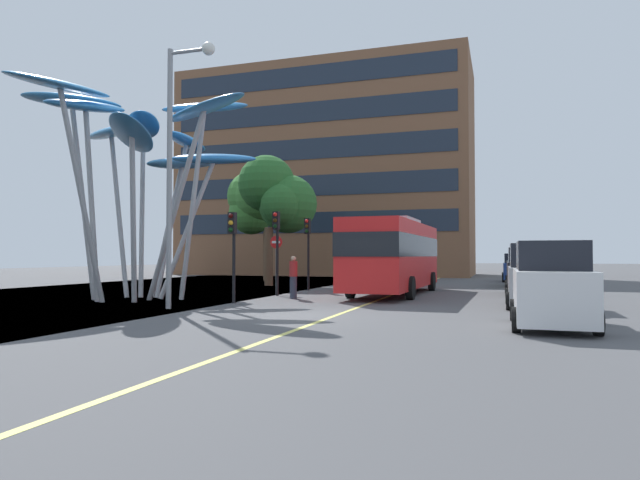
# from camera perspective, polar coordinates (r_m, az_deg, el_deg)

# --- Properties ---
(ground) EXTENTS (120.00, 240.00, 0.10)m
(ground) POSITION_cam_1_polar(r_m,az_deg,el_deg) (17.25, -5.33, -7.76)
(ground) COLOR #4C4C4F
(red_bus) EXTENTS (2.99, 10.64, 3.52)m
(red_bus) POSITION_cam_1_polar(r_m,az_deg,el_deg) (26.03, 7.63, -1.31)
(red_bus) COLOR red
(red_bus) RESTS_ON ground
(leaf_sculpture) EXTENTS (10.63, 11.33, 8.57)m
(leaf_sculpture) POSITION_cam_1_polar(r_m,az_deg,el_deg) (24.75, -17.57, 9.88)
(leaf_sculpture) COLOR #9EA0A5
(leaf_sculpture) RESTS_ON ground
(traffic_light_kerb_near) EXTENTS (0.28, 0.42, 3.42)m
(traffic_light_kerb_near) POSITION_cam_1_polar(r_m,az_deg,el_deg) (21.10, -8.96, 0.28)
(traffic_light_kerb_near) COLOR black
(traffic_light_kerb_near) RESTS_ON ground
(traffic_light_kerb_far) EXTENTS (0.28, 0.42, 3.77)m
(traffic_light_kerb_far) POSITION_cam_1_polar(r_m,az_deg,el_deg) (24.89, -4.49, 0.53)
(traffic_light_kerb_far) COLOR black
(traffic_light_kerb_far) RESTS_ON ground
(traffic_light_island_mid) EXTENTS (0.28, 0.42, 3.71)m
(traffic_light_island_mid) POSITION_cam_1_polar(r_m,az_deg,el_deg) (28.54, -1.27, 0.17)
(traffic_light_island_mid) COLOR black
(traffic_light_island_mid) RESTS_ON ground
(traffic_light_opposite) EXTENTS (0.28, 0.42, 3.33)m
(traffic_light_opposite) POSITION_cam_1_polar(r_m,az_deg,el_deg) (35.88, 2.29, -0.62)
(traffic_light_opposite) COLOR black
(traffic_light_opposite) RESTS_ON ground
(car_parked_near) EXTENTS (1.93, 3.99, 2.15)m
(car_parked_near) POSITION_cam_1_polar(r_m,az_deg,el_deg) (15.09, 22.68, -4.48)
(car_parked_near) COLOR silver
(car_parked_near) RESTS_ON ground
(car_parked_mid) EXTENTS (1.94, 3.94, 2.21)m
(car_parked_mid) POSITION_cam_1_polar(r_m,az_deg,el_deg) (20.64, 21.23, -3.64)
(car_parked_mid) COLOR gray
(car_parked_mid) RESTS_ON ground
(car_parked_far) EXTENTS (1.92, 4.15, 2.16)m
(car_parked_far) POSITION_cam_1_polar(r_m,az_deg,el_deg) (26.98, 20.51, -3.16)
(car_parked_far) COLOR black
(car_parked_far) RESTS_ON ground
(car_side_street) EXTENTS (2.03, 3.90, 2.20)m
(car_side_street) POSITION_cam_1_polar(r_m,az_deg,el_deg) (34.31, 20.22, -2.79)
(car_side_street) COLOR #2D5138
(car_side_street) RESTS_ON ground
(car_far_side) EXTENTS (2.09, 3.80, 1.94)m
(car_far_side) POSITION_cam_1_polar(r_m,az_deg,el_deg) (40.62, 19.67, -2.76)
(car_far_side) COLOR navy
(car_far_side) RESTS_ON ground
(street_lamp) EXTENTS (1.78, 0.44, 8.94)m
(street_lamp) POSITION_cam_1_polar(r_m,az_deg,el_deg) (19.66, -14.32, 9.57)
(street_lamp) COLOR gray
(street_lamp) RESTS_ON ground
(tree_pavement_near) EXTENTS (4.84, 3.97, 7.97)m
(tree_pavement_near) POSITION_cam_1_polar(r_m,az_deg,el_deg) (33.94, -4.33, 4.51)
(tree_pavement_near) COLOR brown
(tree_pavement_near) RESTS_ON ground
(tree_pavement_far) EXTENTS (4.50, 4.17, 8.04)m
(tree_pavement_far) POSITION_cam_1_polar(r_m,az_deg,el_deg) (40.98, -6.67, 4.02)
(tree_pavement_far) COLOR brown
(tree_pavement_far) RESTS_ON ground
(pedestrian) EXTENTS (0.34, 0.34, 1.78)m
(pedestrian) POSITION_cam_1_polar(r_m,az_deg,el_deg) (23.26, -2.75, -3.83)
(pedestrian) COLOR #2D3342
(pedestrian) RESTS_ON ground
(no_entry_sign) EXTENTS (0.60, 0.12, 2.74)m
(no_entry_sign) POSITION_cam_1_polar(r_m,az_deg,el_deg) (26.21, -4.51, -1.58)
(no_entry_sign) COLOR gray
(no_entry_sign) RESTS_ON ground
(backdrop_building) EXTENTS (27.08, 10.97, 19.32)m
(backdrop_building) POSITION_cam_1_polar(r_m,az_deg,el_deg) (53.84, 0.72, 6.79)
(backdrop_building) COLOR brown
(backdrop_building) RESTS_ON ground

